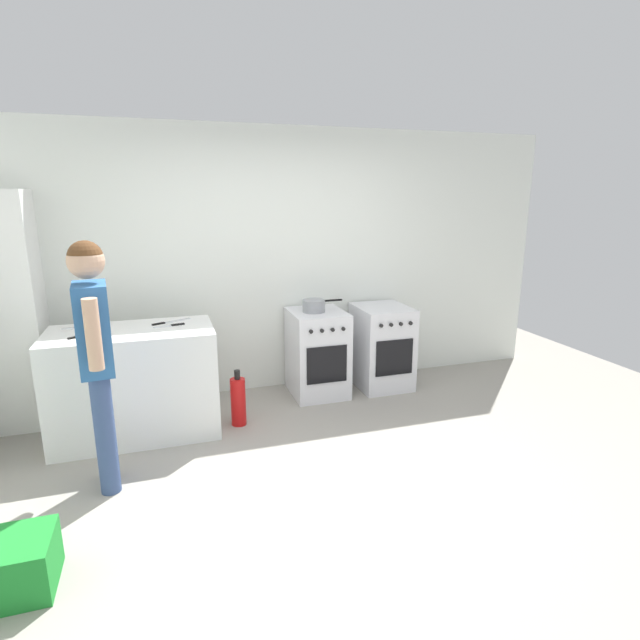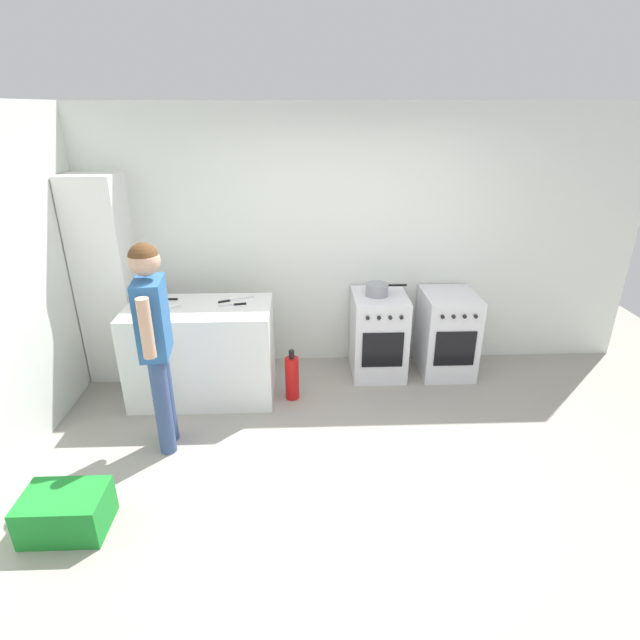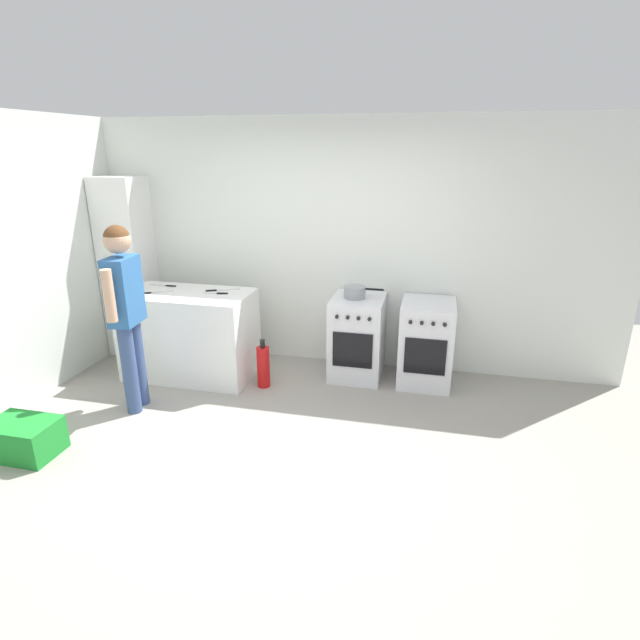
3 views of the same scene
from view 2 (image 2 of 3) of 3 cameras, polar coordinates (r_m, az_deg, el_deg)
name	(u,v)px [view 2 (image 2 of 3)]	position (r m, az deg, el deg)	size (l,w,h in m)	color
ground_plane	(360,474)	(3.94, 4.57, -17.18)	(8.00, 8.00, 0.00)	gray
back_wall	(342,241)	(5.10, 2.57, 9.03)	(6.00, 0.10, 2.60)	silver
counter_unit	(202,352)	(4.76, -13.31, -3.57)	(1.30, 0.70, 0.90)	white
oven_left	(378,334)	(5.08, 6.67, -1.63)	(0.53, 0.62, 0.85)	silver
oven_right	(447,333)	(5.23, 14.29, -1.47)	(0.52, 0.62, 0.85)	silver
pot	(377,289)	(4.88, 6.53, 3.49)	(0.40, 0.22, 0.12)	gray
knife_utility	(234,305)	(4.56, -9.85, 1.74)	(0.25, 0.08, 0.01)	silver
knife_chef	(162,299)	(4.84, -17.58, 2.25)	(0.31, 0.04, 0.01)	silver
knife_bread	(235,300)	(4.68, -9.66, 2.31)	(0.33, 0.18, 0.01)	silver
knife_carving	(162,310)	(4.59, -17.66, 1.10)	(0.30, 0.20, 0.01)	silver
person	(154,331)	(3.89, -18.43, -1.25)	(0.24, 0.57, 1.69)	#384C7A
fire_extinguisher	(292,378)	(4.69, -3.22, -6.58)	(0.13, 0.13, 0.50)	red
recycling_crate_lower	(66,512)	(3.81, -27.04, -18.96)	(0.52, 0.36, 0.28)	#1E842D
larder_cabinet	(107,280)	(5.25, -23.17, 4.19)	(0.48, 0.44, 2.00)	white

